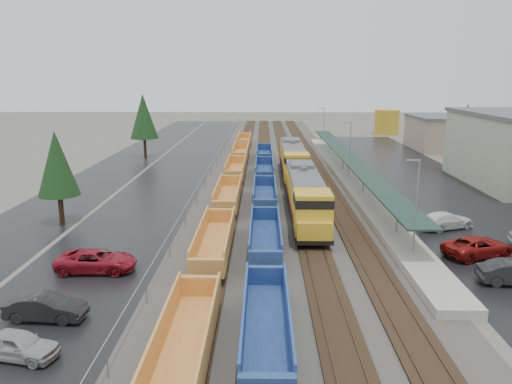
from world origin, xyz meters
TOP-DOWN VIEW (x-y plane):
  - ballast_strip at (0.00, 60.00)m, footprint 20.00×160.00m
  - trackbed at (-0.00, 60.00)m, footprint 14.60×160.00m
  - west_parking_lot at (-15.00, 60.00)m, footprint 10.00×160.00m
  - west_road at (-25.00, 60.00)m, footprint 9.00×160.00m
  - east_commuter_lot at (19.00, 50.00)m, footprint 16.00×100.00m
  - station_platform at (9.50, 50.01)m, footprint 3.00×80.00m
  - chainlink_fence at (-9.50, 58.44)m, footprint 0.08×160.04m
  - distant_hills at (44.79, 210.68)m, footprint 301.00×140.00m
  - tree_west_near at (-22.00, 30.00)m, footprint 3.96×3.96m
  - tree_west_far at (-23.00, 70.00)m, footprint 4.84×4.84m
  - tree_east at (28.00, 58.00)m, footprint 4.40×4.40m
  - locomotive_lead at (2.00, 31.00)m, footprint 3.15×20.76m
  - locomotive_trail at (2.00, 52.00)m, footprint 3.15×20.76m
  - well_string_yellow at (-6.00, 36.36)m, footprint 2.54×107.51m
  - well_string_blue at (-2.00, 29.41)m, footprint 2.49×86.77m
  - storage_tank at (27.91, 105.72)m, footprint 5.91×5.91m
  - parked_car_west_a at (-14.63, 5.79)m, footprint 2.57×4.51m
  - parked_car_west_b at (-14.96, 9.88)m, footprint 1.90×4.76m
  - parked_car_west_c at (-14.42, 17.38)m, footprint 2.77×5.85m
  - parked_car_east_b at (14.93, 20.92)m, footprint 4.57×6.36m
  - parked_car_east_c at (15.00, 28.32)m, footprint 4.06×5.84m

SIDE VIEW (x-z plane):
  - distant_hills at x=44.79m, z-range -12.60..12.60m
  - west_parking_lot at x=-15.00m, z-range 0.00..0.02m
  - west_road at x=-25.00m, z-range 0.00..0.02m
  - east_commuter_lot at x=19.00m, z-range 0.00..0.02m
  - ballast_strip at x=0.00m, z-range 0.00..0.08m
  - trackbed at x=0.00m, z-range 0.05..0.27m
  - parked_car_west_a at x=-14.63m, z-range 0.00..1.45m
  - station_platform at x=9.50m, z-range -3.27..4.73m
  - parked_car_west_b at x=-14.96m, z-range 0.00..1.54m
  - parked_car_east_c at x=15.00m, z-range 0.00..1.57m
  - parked_car_east_b at x=14.93m, z-range 0.00..1.61m
  - parked_car_west_c at x=-14.42m, z-range 0.00..1.61m
  - well_string_blue at x=-2.00m, z-range 0.01..2.22m
  - well_string_yellow at x=-6.00m, z-range 0.01..2.26m
  - chainlink_fence at x=-9.50m, z-range 0.60..2.62m
  - locomotive_lead at x=2.00m, z-range 0.14..4.84m
  - locomotive_trail at x=2.00m, z-range 0.14..4.84m
  - storage_tank at x=27.91m, z-range 0.00..5.91m
  - tree_west_near at x=-22.00m, z-range 1.32..10.32m
  - tree_east at x=28.00m, z-range 1.47..11.47m
  - tree_west_far at x=-23.00m, z-range 1.62..12.62m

